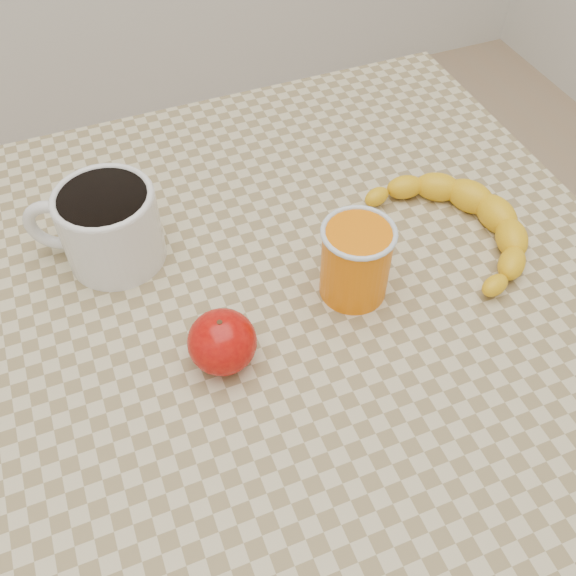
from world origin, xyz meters
name	(u,v)px	position (x,y,z in m)	size (l,w,h in m)	color
ground	(288,539)	(0.00, 0.00, 0.00)	(3.00, 3.00, 0.00)	tan
table	(288,345)	(0.00, 0.00, 0.66)	(0.80, 0.80, 0.75)	tan
coffee_mug	(107,224)	(-0.16, 0.14, 0.80)	(0.16, 0.15, 0.09)	silver
orange_juice_glass	(356,260)	(0.07, -0.01, 0.80)	(0.08, 0.08, 0.09)	orange
apple	(222,342)	(-0.09, -0.05, 0.78)	(0.08, 0.08, 0.06)	#910405
banana	(458,224)	(0.22, 0.02, 0.77)	(0.20, 0.26, 0.04)	yellow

